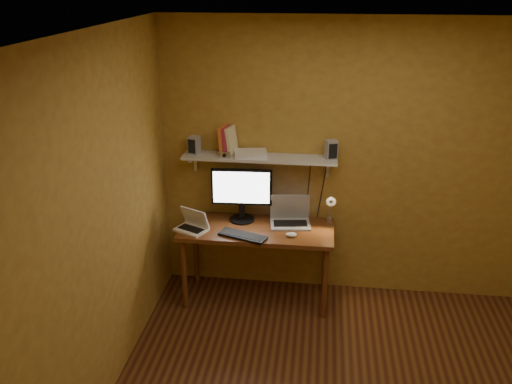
# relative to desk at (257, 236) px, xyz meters

# --- Properties ---
(room) EXTENTS (3.44, 3.24, 2.64)m
(room) POSITION_rel_desk_xyz_m (0.77, -1.28, 0.64)
(room) COLOR #5B3717
(room) RESTS_ON ground
(desk) EXTENTS (1.40, 0.60, 0.75)m
(desk) POSITION_rel_desk_xyz_m (0.00, 0.00, 0.00)
(desk) COLOR brown
(desk) RESTS_ON ground
(wall_shelf) EXTENTS (1.40, 0.25, 0.21)m
(wall_shelf) POSITION_rel_desk_xyz_m (0.00, 0.19, 0.69)
(wall_shelf) COLOR silver
(wall_shelf) RESTS_ON room
(monitor) EXTENTS (0.56, 0.25, 0.51)m
(monitor) POSITION_rel_desk_xyz_m (-0.16, 0.15, 0.37)
(monitor) COLOR black
(monitor) RESTS_ON desk
(laptop) EXTENTS (0.39, 0.31, 0.27)m
(laptop) POSITION_rel_desk_xyz_m (0.29, 0.14, 0.16)
(laptop) COLOR #93969B
(laptop) RESTS_ON desk
(netbook) EXTENTS (0.33, 0.30, 0.20)m
(netbook) POSITION_rel_desk_xyz_m (-0.57, -0.11, 0.14)
(netbook) COLOR white
(netbook) RESTS_ON desk
(keyboard) EXTENTS (0.45, 0.28, 0.02)m
(keyboard) POSITION_rel_desk_xyz_m (-0.10, -0.20, 0.10)
(keyboard) COLOR black
(keyboard) RESTS_ON desk
(mouse) EXTENTS (0.10, 0.07, 0.04)m
(mouse) POSITION_rel_desk_xyz_m (0.33, -0.14, 0.10)
(mouse) COLOR white
(mouse) RESTS_ON desk
(desk_lamp) EXTENTS (0.09, 0.23, 0.38)m
(desk_lamp) POSITION_rel_desk_xyz_m (0.66, 0.13, 0.29)
(desk_lamp) COLOR silver
(desk_lamp) RESTS_ON desk
(speaker_left) EXTENTS (0.11, 0.11, 0.16)m
(speaker_left) POSITION_rel_desk_xyz_m (-0.60, 0.20, 0.79)
(speaker_left) COLOR #93969B
(speaker_left) RESTS_ON wall_shelf
(speaker_right) EXTENTS (0.12, 0.12, 0.17)m
(speaker_right) POSITION_rel_desk_xyz_m (0.64, 0.20, 0.80)
(speaker_right) COLOR #93969B
(speaker_right) RESTS_ON wall_shelf
(books) EXTENTS (0.17, 0.18, 0.26)m
(books) POSITION_rel_desk_xyz_m (-0.29, 0.22, 0.84)
(books) COLOR orange
(books) RESTS_ON wall_shelf
(shelf_camera) EXTENTS (0.09, 0.05, 0.05)m
(shelf_camera) POSITION_rel_desk_xyz_m (-0.30, 0.11, 0.74)
(shelf_camera) COLOR silver
(shelf_camera) RESTS_ON wall_shelf
(router) EXTENTS (0.32, 0.25, 0.05)m
(router) POSITION_rel_desk_xyz_m (-0.08, 0.19, 0.73)
(router) COLOR white
(router) RESTS_ON wall_shelf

